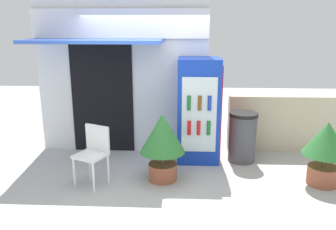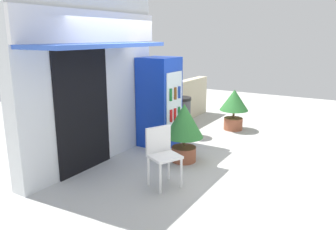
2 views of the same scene
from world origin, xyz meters
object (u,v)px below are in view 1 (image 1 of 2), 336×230
Objects in this scene: drink_cooler at (199,110)px; trash_bin at (242,137)px; plastic_chair at (94,150)px; potted_plant_curbside at (326,146)px; potted_plant_near_shop at (163,139)px.

drink_cooler is 0.90m from trash_bin.
plastic_chair is at bearing -157.02° from trash_bin.
potted_plant_curbside is 1.11× the size of trash_bin.
trash_bin is (0.77, -0.05, -0.46)m from drink_cooler.
drink_cooler reaches higher than trash_bin.
potted_plant_curbside is 1.39m from trash_bin.
trash_bin is (1.35, 0.83, -0.22)m from potted_plant_near_shop.
plastic_chair is 3.44m from potted_plant_curbside.
drink_cooler is at bearing 176.28° from trash_bin.
potted_plant_near_shop is (1.02, 0.17, 0.13)m from plastic_chair.
potted_plant_curbside is (1.84, -0.92, -0.29)m from drink_cooler.
potted_plant_curbside reaches higher than plastic_chair.
potted_plant_near_shop is (-0.58, -0.88, -0.24)m from drink_cooler.
potted_plant_near_shop is 1.21× the size of trash_bin.
drink_cooler is 1.95m from plastic_chair.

